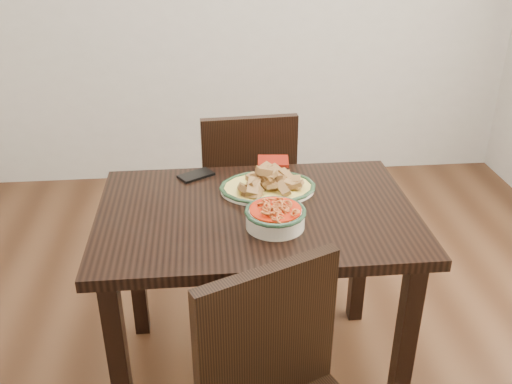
{
  "coord_description": "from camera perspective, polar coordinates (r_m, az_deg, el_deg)",
  "views": [
    {
      "loc": [
        -0.28,
        -1.87,
        1.72
      ],
      "look_at": [
        -0.11,
        -0.12,
        0.81
      ],
      "focal_mm": 40.0,
      "sensor_mm": 36.0,
      "label": 1
    }
  ],
  "objects": [
    {
      "name": "noodle_bowl",
      "position": [
        1.87,
        1.94,
        -2.29
      ],
      "size": [
        0.21,
        0.21,
        0.08
      ],
      "color": "beige",
      "rests_on": "dining_table"
    },
    {
      "name": "dining_table",
      "position": [
        2.04,
        0.05,
        -4.48
      ],
      "size": [
        1.11,
        0.74,
        0.75
      ],
      "color": "black",
      "rests_on": "ground"
    },
    {
      "name": "floor",
      "position": [
        2.55,
        2.23,
        -15.0
      ],
      "size": [
        3.5,
        3.5,
        0.0
      ],
      "primitive_type": "plane",
      "color": "#3B2212",
      "rests_on": "ground"
    },
    {
      "name": "fish_plate",
      "position": [
        2.1,
        1.18,
        1.23
      ],
      "size": [
        0.35,
        0.27,
        0.11
      ],
      "color": "white",
      "rests_on": "dining_table"
    },
    {
      "name": "napkin",
      "position": [
        2.35,
        1.72,
        3.11
      ],
      "size": [
        0.14,
        0.12,
        0.01
      ],
      "primitive_type": "cube",
      "rotation": [
        0.0,
        0.0,
        -0.11
      ],
      "color": "maroon",
      "rests_on": "dining_table"
    },
    {
      "name": "smartphone",
      "position": [
        2.24,
        -6.01,
        1.68
      ],
      "size": [
        0.15,
        0.13,
        0.01
      ],
      "primitive_type": "cube",
      "rotation": [
        0.0,
        0.0,
        0.56
      ],
      "color": "black",
      "rests_on": "dining_table"
    },
    {
      "name": "chair_far",
      "position": [
        2.69,
        -0.96,
        0.41
      ],
      "size": [
        0.45,
        0.45,
        0.89
      ],
      "rotation": [
        0.0,
        0.0,
        3.21
      ],
      "color": "black",
      "rests_on": "ground"
    }
  ]
}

